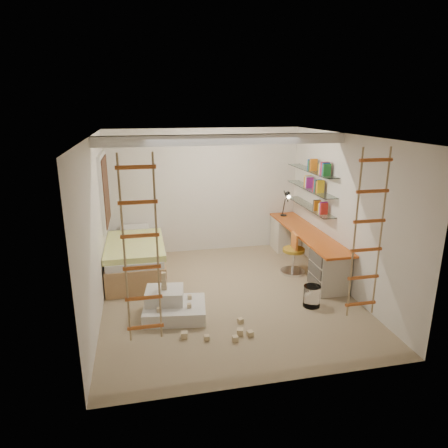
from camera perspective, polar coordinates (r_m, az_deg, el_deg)
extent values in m
plane|color=#998562|center=(6.74, 0.54, -10.13)|extent=(4.50, 4.50, 0.00)
cube|color=white|center=(6.34, 0.00, 11.95)|extent=(4.00, 0.18, 0.16)
cube|color=white|center=(7.56, -16.78, 4.56)|extent=(0.06, 1.15, 1.35)
cube|color=#4C2D1E|center=(7.56, -16.48, 4.58)|extent=(0.02, 1.00, 1.20)
cylinder|color=white|center=(6.49, 12.43, -10.04)|extent=(0.27, 0.27, 0.34)
cube|color=#CE5718|center=(7.72, 11.77, -1.14)|extent=(0.55, 2.80, 0.04)
cube|color=beige|center=(8.80, 8.80, -1.35)|extent=(0.52, 0.55, 0.71)
cube|color=beige|center=(7.00, 14.83, -6.50)|extent=(0.52, 0.55, 0.71)
cube|color=#4C4742|center=(6.79, 12.95, -4.76)|extent=(0.02, 0.50, 0.18)
cube|color=#4C4742|center=(6.87, 12.83, -6.47)|extent=(0.02, 0.50, 0.18)
cube|color=#4C4742|center=(6.96, 12.71, -8.14)|extent=(0.02, 0.50, 0.18)
cube|color=white|center=(7.93, 12.08, 2.47)|extent=(0.25, 1.80, 0.01)
cube|color=white|center=(7.85, 12.23, 4.95)|extent=(0.25, 1.80, 0.01)
cube|color=white|center=(7.79, 12.39, 7.47)|extent=(0.25, 1.80, 0.01)
cube|color=#AD7F51|center=(7.65, -12.44, -5.36)|extent=(1.00, 2.00, 0.45)
cube|color=white|center=(7.55, -12.58, -3.36)|extent=(0.95, 1.95, 0.12)
cube|color=#EAFF35|center=(7.37, -12.63, -2.94)|extent=(1.02, 1.60, 0.10)
cube|color=white|center=(8.27, -12.62, -0.72)|extent=(0.55, 0.35, 0.12)
cylinder|color=black|center=(8.71, 8.49, 1.27)|extent=(0.14, 0.14, 0.02)
cylinder|color=black|center=(8.66, 8.54, 2.48)|extent=(0.02, 0.15, 0.36)
cylinder|color=black|center=(8.51, 8.85, 3.95)|extent=(0.02, 0.27, 0.20)
cone|color=black|center=(8.39, 9.15, 4.11)|extent=(0.12, 0.14, 0.15)
cylinder|color=#FFEABF|center=(8.36, 9.24, 3.85)|extent=(0.08, 0.04, 0.08)
cylinder|color=#B18722|center=(7.53, 9.93, -3.68)|extent=(0.44, 0.44, 0.06)
cube|color=orange|center=(7.46, 10.03, -2.39)|extent=(0.06, 0.31, 0.29)
cylinder|color=silver|center=(7.60, 9.85, -5.12)|extent=(0.05, 0.05, 0.41)
cylinder|color=silver|center=(7.69, 9.77, -6.70)|extent=(0.50, 0.50, 0.05)
cube|color=silver|center=(6.13, -7.04, -12.12)|extent=(0.99, 0.82, 0.20)
cube|color=silver|center=(6.14, -8.49, -10.03)|extent=(0.61, 0.52, 0.20)
cube|color=#CCB284|center=(6.07, -8.55, -8.85)|extent=(0.09, 0.09, 0.08)
cube|color=#CCB284|center=(6.04, -8.58, -8.20)|extent=(0.08, 0.08, 0.07)
cube|color=#CCB284|center=(6.00, -8.62, -7.38)|extent=(0.07, 0.07, 0.12)
cube|color=#CCB284|center=(5.96, -5.00, -11.52)|extent=(0.06, 0.06, 0.06)
cube|color=#CCB284|center=(6.19, -4.94, -10.36)|extent=(0.06, 0.06, 0.06)
cube|color=#CCB284|center=(5.90, -9.30, -11.98)|extent=(0.06, 0.06, 0.06)
cube|color=#CCB284|center=(5.66, 3.75, -15.38)|extent=(0.07, 0.07, 0.07)
cube|color=#CCB284|center=(5.58, -2.49, -15.92)|extent=(0.07, 0.07, 0.07)
cube|color=#CCB284|center=(5.64, -5.68, -15.58)|extent=(0.07, 0.07, 0.07)
cube|color=#CCB284|center=(5.55, 1.61, -16.08)|extent=(0.07, 0.07, 0.07)
cube|color=#CCB284|center=(5.69, 2.30, -15.21)|extent=(0.07, 0.07, 0.07)
cube|color=#CCB284|center=(5.95, 2.36, -13.65)|extent=(0.07, 0.07, 0.07)
cube|color=red|center=(7.90, 12.13, 3.28)|extent=(0.14, 0.46, 0.22)
cube|color=#8C1E7F|center=(7.83, 12.29, 5.78)|extent=(0.14, 0.70, 0.22)
cube|color=white|center=(7.77, 12.44, 8.31)|extent=(0.14, 0.70, 0.22)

